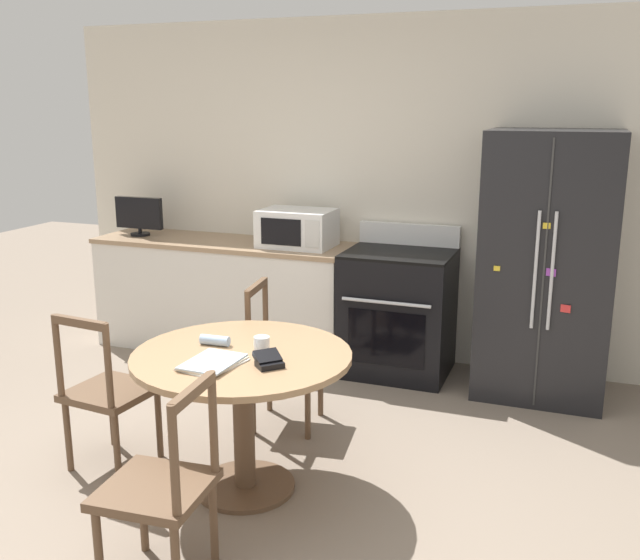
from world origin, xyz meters
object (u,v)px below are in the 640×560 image
at_px(refrigerator, 547,266).
at_px(countertop_tv, 139,215).
at_px(candle_glass, 262,346).
at_px(oven_range, 398,311).
at_px(dining_chair_far, 283,358).
at_px(dining_chair_near, 162,489).
at_px(microwave, 297,228).
at_px(wallet, 269,361).
at_px(dining_chair_left, 108,393).

xyz_separation_m(refrigerator, countertop_tv, (-3.23, 0.02, 0.17)).
relative_size(refrigerator, candle_glass, 20.95).
distance_m(oven_range, dining_chair_far, 1.22).
xyz_separation_m(countertop_tv, dining_chair_near, (1.92, -2.71, -0.64)).
height_order(oven_range, countertop_tv, countertop_tv).
xyz_separation_m(oven_range, countertop_tv, (-2.21, -0.01, 0.60)).
xyz_separation_m(oven_range, dining_chair_near, (-0.29, -2.72, -0.03)).
distance_m(oven_range, candle_glass, 1.92).
relative_size(dining_chair_near, candle_glass, 10.49).
bearing_deg(refrigerator, candle_glass, -123.82).
height_order(oven_range, dining_chair_near, oven_range).
xyz_separation_m(microwave, wallet, (0.70, -2.06, -0.26)).
distance_m(microwave, candle_glass, 2.01).
relative_size(countertop_tv, dining_chair_far, 0.47).
relative_size(microwave, dining_chair_left, 0.61).
bearing_deg(candle_glass, dining_chair_far, 106.23).
distance_m(refrigerator, dining_chair_far, 1.89).
height_order(oven_range, dining_chair_left, oven_range).
distance_m(microwave, dining_chair_near, 2.85).
xyz_separation_m(microwave, candle_glass, (0.59, -1.90, -0.25)).
height_order(oven_range, microwave, microwave).
distance_m(candle_glass, wallet, 0.19).
relative_size(oven_range, countertop_tv, 2.55).
height_order(dining_chair_left, wallet, dining_chair_left).
bearing_deg(wallet, countertop_tv, 135.88).
xyz_separation_m(dining_chair_near, dining_chair_left, (-0.83, 0.75, 0.00)).
bearing_deg(oven_range, microwave, 178.58).
bearing_deg(microwave, dining_chair_left, -98.76).
bearing_deg(wallet, dining_chair_far, 109.79).
relative_size(candle_glass, wallet, 0.49).
bearing_deg(candle_glass, refrigerator, 56.18).
bearing_deg(dining_chair_left, dining_chair_near, -36.61).
relative_size(refrigerator, dining_chair_near, 2.00).
bearing_deg(oven_range, refrigerator, -1.48).
relative_size(oven_range, microwave, 1.96).
bearing_deg(dining_chair_left, candle_glass, 10.78).
bearing_deg(refrigerator, dining_chair_near, -116.02).
bearing_deg(countertop_tv, wallet, -44.12).
distance_m(dining_chair_left, wallet, 1.06).
distance_m(countertop_tv, dining_chair_left, 2.33).
xyz_separation_m(dining_chair_far, candle_glass, (0.22, -0.75, 0.35)).
bearing_deg(dining_chair_far, countertop_tv, -130.02).
distance_m(countertop_tv, dining_chair_near, 3.38).
relative_size(countertop_tv, dining_chair_near, 0.47).
bearing_deg(dining_chair_left, refrigerator, 47.85).
bearing_deg(oven_range, dining_chair_left, -119.59).
height_order(refrigerator, dining_chair_near, refrigerator).
bearing_deg(dining_chair_left, oven_range, 66.09).
bearing_deg(dining_chair_near, oven_range, -10.25).
xyz_separation_m(oven_range, dining_chair_left, (-1.12, -1.96, -0.03)).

